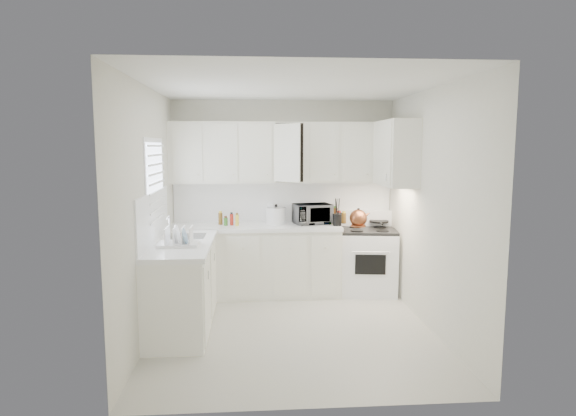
{
  "coord_description": "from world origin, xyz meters",
  "views": [
    {
      "loc": [
        -0.42,
        -5.05,
        1.99
      ],
      "look_at": [
        0.0,
        0.7,
        1.25
      ],
      "focal_mm": 30.3,
      "sensor_mm": 36.0,
      "label": 1
    }
  ],
  "objects": [
    {
      "name": "utensil_crock",
      "position": [
        0.68,
        1.17,
        1.14
      ],
      "size": [
        0.14,
        0.14,
        0.37
      ],
      "primitive_type": null,
      "rotation": [
        0.0,
        0.0,
        0.11
      ],
      "color": "black",
      "rests_on": "countertop_back"
    },
    {
      "name": "stove",
      "position": [
        1.13,
        1.28,
        0.56
      ],
      "size": [
        0.8,
        0.69,
        1.12
      ],
      "primitive_type": null,
      "rotation": [
        0.0,
        0.0,
        -0.14
      ],
      "color": "white",
      "rests_on": "floor"
    },
    {
      "name": "dish_rack",
      "position": [
        -1.2,
        0.02,
        1.06
      ],
      "size": [
        0.42,
        0.31,
        0.23
      ],
      "primitive_type": null,
      "rotation": [
        0.0,
        0.0,
        0.0
      ],
      "color": "white",
      "rests_on": "countertop_left"
    },
    {
      "name": "tea_kettle",
      "position": [
        0.95,
        1.12,
        1.07
      ],
      "size": [
        0.29,
        0.24,
        0.26
      ],
      "primitive_type": null,
      "rotation": [
        0.0,
        0.0,
        -0.01
      ],
      "color": "brown",
      "rests_on": "stove"
    },
    {
      "name": "paper_towel",
      "position": [
        -0.17,
        1.47,
        1.08
      ],
      "size": [
        0.12,
        0.12,
        0.27
      ],
      "primitive_type": "cylinder",
      "color": "white",
      "rests_on": "countertop_back"
    },
    {
      "name": "sink",
      "position": [
        -1.19,
        0.55,
        1.07
      ],
      "size": [
        0.42,
        0.38,
        0.3
      ],
      "primitive_type": null,
      "color": "gray",
      "rests_on": "countertop_left"
    },
    {
      "name": "spice_left_2",
      "position": [
        -0.7,
        1.42,
        1.02
      ],
      "size": [
        0.06,
        0.06,
        0.13
      ],
      "primitive_type": "cylinder",
      "color": "red",
      "rests_on": "countertop_back"
    },
    {
      "name": "microwave",
      "position": [
        0.38,
        1.35,
        1.11
      ],
      "size": [
        0.53,
        0.37,
        0.33
      ],
      "primitive_type": "imported",
      "rotation": [
        0.0,
        0.0,
        0.23
      ],
      "color": "gray",
      "rests_on": "countertop_back"
    },
    {
      "name": "spice_left_0",
      "position": [
        -0.85,
        1.42,
        1.02
      ],
      "size": [
        0.06,
        0.06,
        0.13
      ],
      "primitive_type": "cylinder",
      "color": "brown",
      "rests_on": "countertop_back"
    },
    {
      "name": "window_blinds",
      "position": [
        -1.48,
        0.35,
        1.55
      ],
      "size": [
        0.06,
        0.96,
        1.06
      ],
      "primitive_type": null,
      "color": "white",
      "rests_on": "wall_left"
    },
    {
      "name": "wall_left",
      "position": [
        -1.5,
        0.0,
        1.3
      ],
      "size": [
        0.0,
        3.2,
        3.2
      ],
      "primitive_type": "plane",
      "rotation": [
        1.57,
        0.0,
        1.57
      ],
      "color": "silver",
      "rests_on": "ground"
    },
    {
      "name": "sauce_right_4",
      "position": [
        0.8,
        1.46,
        1.05
      ],
      "size": [
        0.06,
        0.06,
        0.19
      ],
      "primitive_type": "cylinder",
      "color": "brown",
      "rests_on": "countertop_back"
    },
    {
      "name": "upper_cabinets_right",
      "position": [
        1.33,
        0.82,
        1.5
      ],
      "size": [
        0.33,
        0.9,
        0.8
      ],
      "primitive_type": null,
      "color": "silver",
      "rests_on": "wall_right"
    },
    {
      "name": "lower_cabinets_left",
      "position": [
        -1.2,
        0.2,
        0.45
      ],
      "size": [
        0.6,
        1.6,
        0.9
      ],
      "primitive_type": null,
      "color": "silver",
      "rests_on": "floor"
    },
    {
      "name": "spice_left_1",
      "position": [
        -0.78,
        1.33,
        1.02
      ],
      "size": [
        0.06,
        0.06,
        0.13
      ],
      "primitive_type": "cylinder",
      "color": "#387828",
      "rests_on": "countertop_back"
    },
    {
      "name": "sauce_right_2",
      "position": [
        0.69,
        1.46,
        1.05
      ],
      "size": [
        0.06,
        0.06,
        0.19
      ],
      "primitive_type": "cylinder",
      "color": "#583419",
      "rests_on": "countertop_back"
    },
    {
      "name": "backsplash_back",
      "position": [
        0.0,
        1.59,
        1.23
      ],
      "size": [
        2.98,
        0.02,
        0.55
      ],
      "primitive_type": "cube",
      "color": "white",
      "rests_on": "wall_back"
    },
    {
      "name": "sauce_right_1",
      "position": [
        0.64,
        1.4,
        1.05
      ],
      "size": [
        0.06,
        0.06,
        0.19
      ],
      "primitive_type": "cylinder",
      "color": "yellow",
      "rests_on": "countertop_back"
    },
    {
      "name": "backsplash_left",
      "position": [
        -1.49,
        0.2,
        1.23
      ],
      "size": [
        0.02,
        1.6,
        0.55
      ],
      "primitive_type": "cube",
      "color": "white",
      "rests_on": "wall_left"
    },
    {
      "name": "ceiling",
      "position": [
        0.0,
        0.0,
        2.6
      ],
      "size": [
        3.2,
        3.2,
        0.0
      ],
      "primitive_type": "plane",
      "rotation": [
        3.14,
        0.0,
        0.0
      ],
      "color": "white",
      "rests_on": "ground"
    },
    {
      "name": "wall_back",
      "position": [
        0.0,
        1.6,
        1.3
      ],
      "size": [
        3.0,
        0.0,
        3.0
      ],
      "primitive_type": "plane",
      "rotation": [
        1.57,
        0.0,
        0.0
      ],
      "color": "silver",
      "rests_on": "ground"
    },
    {
      "name": "sauce_right_3",
      "position": [
        0.74,
        1.4,
        1.05
      ],
      "size": [
        0.06,
        0.06,
        0.19
      ],
      "primitive_type": "cylinder",
      "color": "black",
      "rests_on": "countertop_back"
    },
    {
      "name": "rice_cooker",
      "position": [
        -0.11,
        1.37,
        1.08
      ],
      "size": [
        0.27,
        0.27,
        0.26
      ],
      "primitive_type": null,
      "rotation": [
        0.0,
        0.0,
        -0.01
      ],
      "color": "white",
      "rests_on": "countertop_back"
    },
    {
      "name": "wall_front",
      "position": [
        0.0,
        -1.6,
        1.3
      ],
      "size": [
        3.0,
        0.0,
        3.0
      ],
      "primitive_type": "plane",
      "rotation": [
        -1.57,
        0.0,
        0.0
      ],
      "color": "silver",
      "rests_on": "ground"
    },
    {
      "name": "floor",
      "position": [
        0.0,
        0.0,
        0.0
      ],
      "size": [
        3.2,
        3.2,
        0.0
      ],
      "primitive_type": "plane",
      "color": "beige",
      "rests_on": "ground"
    },
    {
      "name": "frying_pan",
      "position": [
        1.31,
        1.44,
        0.97
      ],
      "size": [
        0.3,
        0.47,
        0.04
      ],
      "primitive_type": null,
      "rotation": [
        0.0,
        0.0,
        -0.1
      ],
      "color": "black",
      "rests_on": "stove"
    },
    {
      "name": "countertop_back",
      "position": [
        -0.39,
        1.29,
        0.93
      ],
      "size": [
        2.24,
        0.64,
        0.05
      ],
      "primitive_type": "cube",
      "color": "white",
      "rests_on": "lower_cabinets_back"
    },
    {
      "name": "upper_cabinets_back",
      "position": [
        0.0,
        1.44,
        1.5
      ],
      "size": [
        3.0,
        0.33,
        0.8
      ],
      "primitive_type": null,
      "color": "silver",
      "rests_on": "wall_back"
    },
    {
      "name": "sauce_right_0",
      "position": [
        0.58,
        1.46,
        1.05
      ],
      "size": [
        0.06,
        0.06,
        0.19
      ],
      "primitive_type": "cylinder",
      "color": "red",
      "rests_on": "countertop_back"
    },
    {
      "name": "wall_right",
      "position": [
        1.5,
        0.0,
        1.3
      ],
      "size": [
        0.0,
        3.2,
        3.2
      ],
      "primitive_type": "plane",
      "rotation": [
        1.57,
        0.0,
        -1.57
      ],
      "color": "silver",
      "rests_on": "ground"
    },
    {
      "name": "spice_left_3",
      "position": [
        -0.62,
        1.33,
        1.02
      ],
      "size": [
        0.06,
        0.06,
        0.13
      ],
      "primitive_type": "cylinder",
      "color": "yellow",
      "rests_on": "countertop_back"
    },
    {
      "name": "countertop_left",
      "position": [
        -1.19,
        0.2,
        0.93
      ],
      "size": [
        0.64,
        1.62,
        0.05
      ],
      "primitive_type": "cube",
      "color": "white",
      "rests_on": "lower_cabinets_left"
    },
    {
      "name": "lower_cabinets_back",
      "position": [
        -0.39,
        1.3,
        0.45
      ],
      "size": [
        2.22,
        0.6,
        0.9
      ],
      "primitive_type": null,
      "color": "silver",
      "rests_on": "floor"
    }
  ]
}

